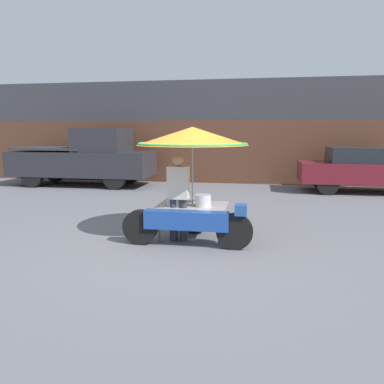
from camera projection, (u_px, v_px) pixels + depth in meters
name	position (u px, v px, depth m)	size (l,w,h in m)	color
ground_plane	(180.00, 247.00, 6.50)	(36.00, 36.00, 0.00)	slate
shopfront_building	(226.00, 132.00, 15.16)	(28.00, 2.06, 3.91)	#38383D
vendor_motorcycle_cart	(192.00, 151.00, 6.81)	(2.29, 2.06, 2.07)	black
vendor_person	(178.00, 193.00, 6.76)	(0.38, 0.22, 1.59)	#2D2D33
parked_car	(366.00, 169.00, 12.16)	(4.29, 1.64, 1.47)	black
pickup_truck	(86.00, 159.00, 13.74)	(5.18, 1.84, 2.10)	black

